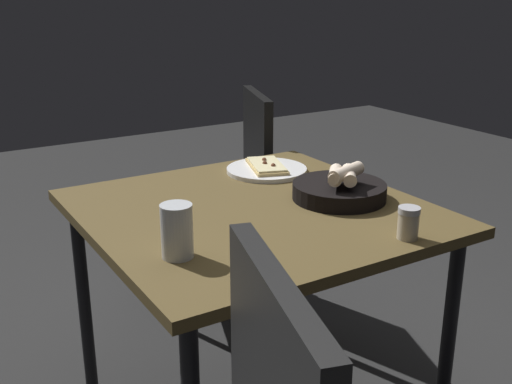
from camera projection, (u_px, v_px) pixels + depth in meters
dining_table at (254, 231)px, 1.77m from camera, size 0.91×0.91×0.74m
pizza_plate at (267, 169)px, 2.08m from camera, size 0.27×0.27×0.04m
bread_basket at (340, 189)px, 1.80m from camera, size 0.27×0.27×0.11m
beer_glass at (177, 233)px, 1.42m from camera, size 0.07×0.07×0.13m
pepper_shaker at (408, 225)px, 1.52m from camera, size 0.05×0.05×0.08m
chair_near at (231, 189)px, 2.65m from camera, size 0.56×0.56×0.91m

